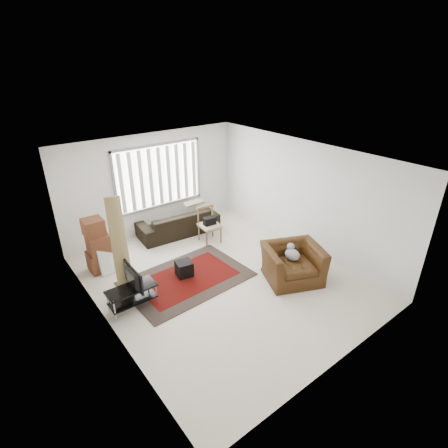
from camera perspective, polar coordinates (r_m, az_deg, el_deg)
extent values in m
plane|color=beige|center=(7.80, -0.50, -8.83)|extent=(6.00, 6.00, 0.00)
cube|color=white|center=(6.64, -0.59, 10.69)|extent=(5.00, 6.00, 0.02)
cube|color=white|center=(9.50, -11.62, 6.37)|extent=(5.00, 0.02, 2.70)
cube|color=white|center=(5.38, 19.54, -10.91)|extent=(5.00, 0.02, 2.70)
cube|color=white|center=(6.13, -19.61, -6.09)|extent=(0.02, 6.00, 2.70)
cube|color=white|center=(8.73, 12.68, 4.50)|extent=(0.02, 6.00, 2.70)
cube|color=white|center=(9.51, -10.59, 7.74)|extent=(2.40, 0.01, 1.60)
cube|color=gray|center=(9.49, -10.53, 7.71)|extent=(2.52, 0.06, 1.72)
cube|color=white|center=(9.46, -10.42, 7.65)|extent=(2.40, 0.02, 1.55)
cube|color=black|center=(7.81, -6.03, -8.85)|extent=(2.70, 1.86, 0.02)
cube|color=#4D0A06|center=(7.80, -6.03, -8.78)|extent=(2.13, 1.29, 0.00)
cube|color=black|center=(6.95, -14.92, -10.17)|extent=(0.94, 0.42, 0.04)
cube|color=black|center=(7.11, -14.68, -11.88)|extent=(0.90, 0.39, 0.03)
cylinder|color=#B2B2B7|center=(6.84, -17.37, -13.49)|extent=(0.03, 0.03, 0.47)
cylinder|color=#B2B2B7|center=(7.07, -10.96, -11.17)|extent=(0.03, 0.03, 0.47)
cylinder|color=#B2B2B7|center=(7.11, -18.46, -11.94)|extent=(0.03, 0.03, 0.47)
cylinder|color=#B2B2B7|center=(7.34, -12.27, -9.79)|extent=(0.03, 0.03, 0.47)
imported|color=black|center=(6.82, -15.14, -8.56)|extent=(0.10, 0.76, 0.44)
cube|color=black|center=(7.82, -6.52, -7.24)|extent=(0.39, 0.39, 0.34)
cube|color=brown|center=(8.46, -19.52, -5.62)|extent=(0.52, 0.47, 0.47)
cube|color=brown|center=(8.22, -19.77, -3.02)|extent=(0.47, 0.42, 0.42)
cube|color=brown|center=(8.08, -20.57, -0.49)|extent=(0.42, 0.42, 0.37)
cube|color=silver|center=(8.25, -18.03, -5.24)|extent=(0.57, 0.26, 0.71)
cylinder|color=olive|center=(7.17, -16.64, -3.78)|extent=(0.54, 0.90, 2.05)
imported|color=black|center=(9.57, -7.47, 0.82)|extent=(2.27, 1.14, 0.84)
cube|color=tan|center=(9.03, -2.35, -0.23)|extent=(0.55, 0.55, 0.06)
cylinder|color=brown|center=(8.88, -2.82, -2.41)|extent=(0.04, 0.04, 0.47)
cylinder|color=brown|center=(9.07, -0.50, -1.74)|extent=(0.04, 0.04, 0.47)
cylinder|color=brown|center=(9.21, -4.13, -1.35)|extent=(0.04, 0.04, 0.47)
cylinder|color=brown|center=(9.40, -1.86, -0.73)|extent=(0.04, 0.04, 0.47)
cube|color=brown|center=(9.03, -3.11, 2.79)|extent=(0.48, 0.09, 0.06)
cube|color=brown|center=(9.02, -4.25, 1.31)|extent=(0.05, 0.05, 0.47)
cube|color=brown|center=(9.20, -1.93, 1.90)|extent=(0.05, 0.05, 0.47)
cube|color=black|center=(8.98, -2.37, 0.50)|extent=(0.33, 0.21, 0.20)
imported|color=#3D210C|center=(7.69, 11.17, -5.98)|extent=(1.52, 1.44, 0.89)
ellipsoid|color=#59595B|center=(7.63, 11.26, -5.14)|extent=(0.35, 0.39, 0.22)
sphere|color=#59595B|center=(7.69, 10.84, -3.66)|extent=(0.17, 0.17, 0.17)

